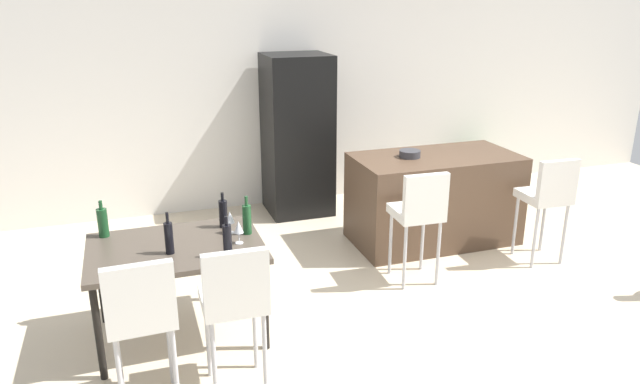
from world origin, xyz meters
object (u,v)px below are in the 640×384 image
Objects in this scene: dining_chair_near at (141,311)px; potted_plant at (482,162)px; wine_bottle_middle at (223,213)px; wine_bottle_far at (103,222)px; dining_chair_far at (234,296)px; bar_chair_left at (419,210)px; dining_table at (176,255)px; refrigerator at (297,135)px; kitchen_island at (434,199)px; wine_bottle_near at (247,219)px; wine_glass_end at (230,218)px; wine_bottle_inner at (169,237)px; wine_bottle_left at (227,240)px; fruit_bowl at (410,154)px; wine_glass_right at (239,227)px; bar_chair_middle at (548,194)px.

dining_chair_near reaches higher than potted_plant.
wine_bottle_far is at bearing 173.77° from wine_bottle_middle.
dining_chair_near is at bearing 180.00° from dining_chair_far.
dining_chair_far is at bearing -150.74° from bar_chair_left.
dining_table is 2.83m from refrigerator.
kitchen_island is 3.28m from wine_bottle_far.
wine_bottle_near is 1.73× the size of wine_glass_end.
wine_glass_end is 0.09× the size of refrigerator.
wine_bottle_left is at bearing -26.48° from wine_bottle_inner.
wine_bottle_left is 1.73× the size of wine_glass_end.
dining_table is at bearing -165.18° from wine_glass_end.
wine_bottle_near is at bearing -151.93° from fruit_bowl.
dining_table is 1.96× the size of potted_plant.
wine_bottle_near reaches higher than dining_table.
potted_plant is (4.17, 2.43, -0.48)m from wine_bottle_inner.
bar_chair_left is 2.17m from refrigerator.
wine_bottle_left reaches higher than wine_glass_right.
refrigerator reaches higher than wine_bottle_inner.
refrigerator reaches higher than bar_chair_middle.
wine_bottle_left is 0.24m from wine_glass_right.
wine_bottle_far is at bearing -168.13° from kitchen_island.
refrigerator is (1.61, 2.32, 0.25)m from dining_table.
refrigerator reaches higher than wine_bottle_near.
wine_glass_right is 4.42m from potted_plant.
dining_chair_near is at bearing -140.89° from wine_bottle_left.
wine_bottle_near is at bearing 17.00° from wine_bottle_inner.
wine_bottle_left and wine_bottle_near have the same top height.
fruit_bowl reaches higher than wine_glass_right.
bar_chair_left is at bearing -3.09° from wine_bottle_far.
bar_chair_left is 1.56m from wine_bottle_near.
kitchen_island is 1.93m from potted_plant.
wine_bottle_far is at bearing 144.69° from dining_table.
wine_bottle_far is 1.35× the size of fruit_bowl.
dining_chair_near is 3.28m from fruit_bowl.
bar_chair_left is at bearing 29.26° from dining_chair_far.
wine_bottle_inner is 0.42m from wine_bottle_left.
bar_chair_middle reaches higher than wine_bottle_middle.
wine_bottle_far is 0.95m from wine_glass_end.
wine_glass_end is (-3.01, -0.10, 0.17)m from bar_chair_middle.
wine_bottle_far is 1.64× the size of wine_glass_end.
dining_chair_far is 0.74m from wine_glass_right.
wine_bottle_middle reaches higher than dining_table.
bar_chair_left is at bearing 8.76° from wine_bottle_inner.
bar_chair_middle is (0.74, -0.81, 0.24)m from kitchen_island.
wine_bottle_inner is 1.08× the size of wine_bottle_far.
wine_bottle_middle is at bearing 101.66° from wine_glass_end.
dining_chair_far reaches higher than wine_bottle_far.
refrigerator is at bearing 179.77° from potted_plant.
wine_glass_right is (0.73, 0.70, 0.17)m from dining_chair_near.
dining_table is (-2.69, -1.02, 0.21)m from kitchen_island.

